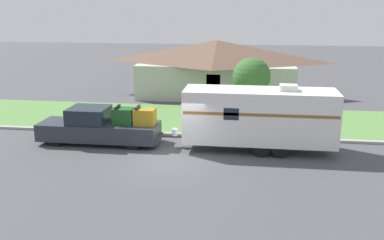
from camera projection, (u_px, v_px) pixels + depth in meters
name	position (u px, v px, depth m)	size (l,w,h in m)	color
ground_plane	(176.00, 160.00, 19.69)	(120.00, 120.00, 0.00)	#47474C
curb_strip	(188.00, 135.00, 23.25)	(80.00, 0.30, 0.14)	#999993
lawn_strip	(196.00, 119.00, 26.76)	(80.00, 7.00, 0.03)	#568442
house_across_street	(217.00, 67.00, 33.41)	(12.72, 6.66, 4.29)	#B2B2A8
pickup_truck	(101.00, 127.00, 21.89)	(6.24, 1.94, 2.00)	black
travel_trailer	(259.00, 116.00, 20.60)	(8.40, 2.25, 3.28)	black
mailbox	(137.00, 112.00, 24.47)	(0.48, 0.20, 1.26)	brown
tree_in_yard	(252.00, 77.00, 25.56)	(2.26, 2.26, 3.90)	brown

